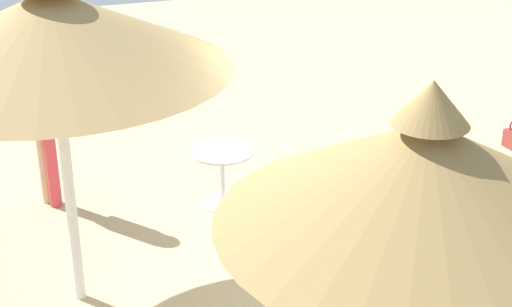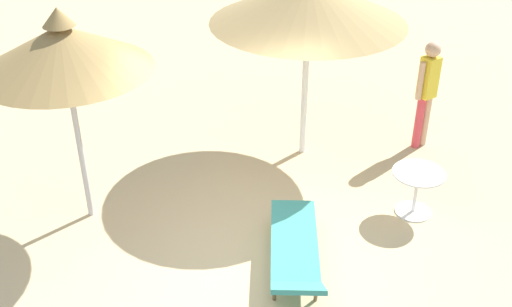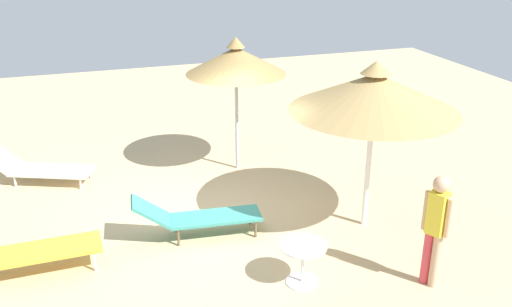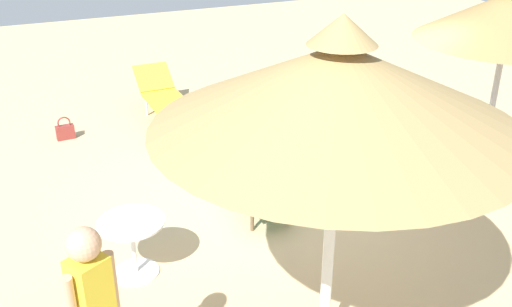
% 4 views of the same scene
% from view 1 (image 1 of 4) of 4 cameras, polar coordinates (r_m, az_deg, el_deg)
% --- Properties ---
extents(parasol_umbrella_far_right, '(2.09, 2.09, 2.89)m').
position_cam_1_polar(parasol_umbrella_far_right, '(3.88, 12.20, -1.56)').
color(parasol_umbrella_far_right, '#B2B2B7').
rests_on(parasol_umbrella_far_right, ground).
extents(parasol_umbrella_center, '(2.81, 2.81, 2.97)m').
position_cam_1_polar(parasol_umbrella_center, '(6.27, -14.68, 8.63)').
color(parasol_umbrella_center, white).
rests_on(parasol_umbrella_center, ground).
extents(lounge_chair_near_right, '(0.79, 2.22, 0.81)m').
position_cam_1_polar(lounge_chair_near_right, '(7.45, 10.67, -5.53)').
color(lounge_chair_near_right, teal).
rests_on(lounge_chair_near_right, ground).
extents(person_standing_near_left, '(0.39, 0.31, 1.76)m').
position_cam_1_polar(person_standing_near_left, '(8.53, -15.29, 2.46)').
color(person_standing_near_left, '#D83F4C').
rests_on(person_standing_near_left, ground).
extents(side_table_round, '(0.70, 0.70, 0.65)m').
position_cam_1_polar(side_table_round, '(8.46, -2.47, -0.99)').
color(side_table_round, silver).
rests_on(side_table_round, ground).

